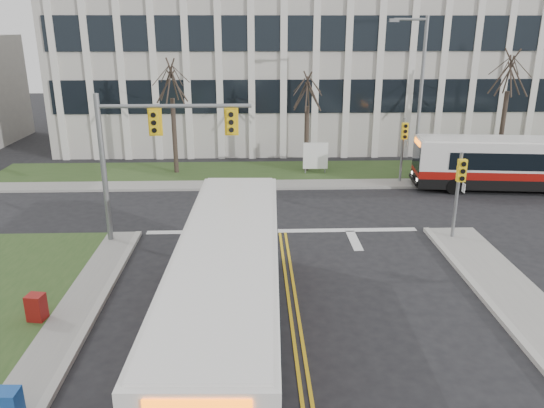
{
  "coord_description": "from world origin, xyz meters",
  "views": [
    {
      "loc": [
        -1.22,
        -13.71,
        8.68
      ],
      "look_at": [
        -0.53,
        6.07,
        2.0
      ],
      "focal_mm": 35.0,
      "sensor_mm": 36.0,
      "label": 1
    }
  ],
  "objects": [
    {
      "name": "signal_pole_near",
      "position": [
        7.2,
        6.9,
        2.5
      ],
      "size": [
        0.34,
        0.39,
        3.8
      ],
      "color": "slate",
      "rests_on": "ground"
    },
    {
      "name": "streetlight",
      "position": [
        8.03,
        16.2,
        5.19
      ],
      "size": [
        2.15,
        0.25,
        9.2
      ],
      "color": "slate",
      "rests_on": "ground"
    },
    {
      "name": "signal_pole_far",
      "position": [
        7.2,
        15.4,
        2.5
      ],
      "size": [
        0.34,
        0.39,
        3.8
      ],
      "color": "slate",
      "rests_on": "ground"
    },
    {
      "name": "building_lawn",
      "position": [
        5.0,
        18.0,
        0.06
      ],
      "size": [
        44.0,
        5.0,
        0.12
      ],
      "primitive_type": "cube",
      "color": "#314C20",
      "rests_on": "ground"
    },
    {
      "name": "sidewalk_cross",
      "position": [
        5.0,
        15.2,
        0.07
      ],
      "size": [
        44.0,
        1.6,
        0.14
      ],
      "primitive_type": "cube",
      "color": "#9E9B93",
      "rests_on": "ground"
    },
    {
      "name": "ground",
      "position": [
        0.0,
        0.0,
        0.0
      ],
      "size": [
        120.0,
        120.0,
        0.0
      ],
      "primitive_type": "plane",
      "color": "black",
      "rests_on": "ground"
    },
    {
      "name": "bus_main",
      "position": [
        -1.95,
        -0.73,
        1.63
      ],
      "size": [
        3.05,
        12.28,
        3.25
      ],
      "primitive_type": null,
      "rotation": [
        0.0,
        0.0,
        -0.03
      ],
      "color": "silver",
      "rests_on": "ground"
    },
    {
      "name": "tree_left",
      "position": [
        -6.0,
        18.0,
        5.51
      ],
      "size": [
        1.8,
        1.8,
        7.7
      ],
      "color": "#42352B",
      "rests_on": "ground"
    },
    {
      "name": "directory_sign",
      "position": [
        2.5,
        17.5,
        1.17
      ],
      "size": [
        1.5,
        0.12,
        2.0
      ],
      "color": "slate",
      "rests_on": "ground"
    },
    {
      "name": "office_building",
      "position": [
        5.0,
        30.0,
        6.0
      ],
      "size": [
        40.0,
        16.0,
        12.0
      ],
      "primitive_type": "cube",
      "color": "#BAB6AC",
      "rests_on": "ground"
    },
    {
      "name": "tree_right",
      "position": [
        14.0,
        18.0,
        5.91
      ],
      "size": [
        1.8,
        1.8,
        8.25
      ],
      "color": "#42352B",
      "rests_on": "ground"
    },
    {
      "name": "tree_mid",
      "position": [
        2.0,
        18.2,
        4.88
      ],
      "size": [
        1.8,
        1.8,
        6.82
      ],
      "color": "#42352B",
      "rests_on": "ground"
    },
    {
      "name": "mast_arm_signal",
      "position": [
        -5.62,
        7.16,
        4.26
      ],
      "size": [
        6.11,
        0.38,
        6.2
      ],
      "color": "slate",
      "rests_on": "ground"
    },
    {
      "name": "bus_cross",
      "position": [
        13.04,
        14.0,
        1.42
      ],
      "size": [
        10.8,
        3.43,
        2.83
      ],
      "primitive_type": null,
      "rotation": [
        0.0,
        0.0,
        -1.68
      ],
      "color": "silver",
      "rests_on": "ground"
    },
    {
      "name": "newspaper_box_red",
      "position": [
        -7.91,
        0.81,
        0.47
      ],
      "size": [
        0.57,
        0.53,
        0.95
      ],
      "primitive_type": "cube",
      "rotation": [
        0.0,
        0.0,
        -0.17
      ],
      "color": "maroon",
      "rests_on": "ground"
    }
  ]
}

